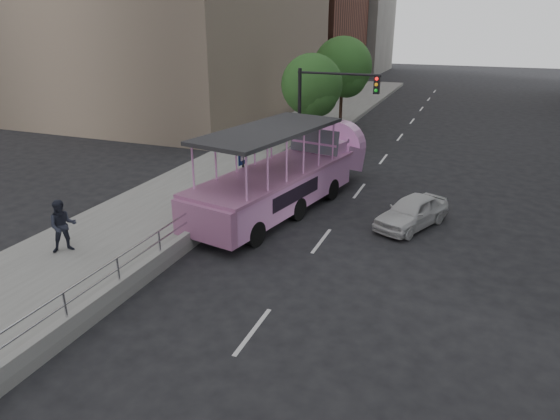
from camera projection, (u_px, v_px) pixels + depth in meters
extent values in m
plane|color=black|center=(250.00, 288.00, 14.95)|extent=(160.00, 160.00, 0.00)
cube|color=gray|center=(230.00, 172.00, 25.54)|extent=(5.50, 80.00, 0.30)
cube|color=#9A9A95|center=(193.00, 233.00, 17.58)|extent=(0.24, 30.00, 0.36)
cylinder|color=silver|center=(65.00, 305.00, 12.18)|extent=(0.07, 0.07, 0.70)
cylinder|color=silver|center=(118.00, 269.00, 13.92)|extent=(0.07, 0.07, 0.70)
cylinder|color=silver|center=(159.00, 241.00, 15.65)|extent=(0.07, 0.07, 0.70)
cylinder|color=silver|center=(192.00, 219.00, 17.39)|extent=(0.07, 0.07, 0.70)
cylinder|color=silver|center=(219.00, 200.00, 19.12)|extent=(0.07, 0.07, 0.70)
cylinder|color=silver|center=(242.00, 185.00, 20.85)|extent=(0.07, 0.07, 0.70)
cylinder|color=silver|center=(261.00, 172.00, 22.59)|extent=(0.07, 0.07, 0.70)
cylinder|color=silver|center=(277.00, 161.00, 24.32)|extent=(0.07, 0.07, 0.70)
cylinder|color=silver|center=(292.00, 152.00, 26.06)|extent=(0.07, 0.07, 0.70)
cylinder|color=silver|center=(192.00, 219.00, 17.39)|extent=(0.06, 22.00, 0.06)
cylinder|color=silver|center=(192.00, 210.00, 17.27)|extent=(0.06, 22.00, 0.06)
cylinder|color=black|center=(205.00, 220.00, 18.67)|extent=(0.54, 0.99, 0.93)
cylinder|color=black|center=(254.00, 234.00, 17.52)|extent=(0.54, 0.99, 0.93)
cylinder|color=black|center=(250.00, 198.00, 20.94)|extent=(0.54, 0.99, 0.93)
cylinder|color=black|center=(297.00, 209.00, 19.79)|extent=(0.54, 0.99, 0.93)
cylinder|color=black|center=(287.00, 181.00, 23.22)|extent=(0.54, 0.99, 0.93)
cylinder|color=black|center=(331.00, 189.00, 22.06)|extent=(0.54, 0.99, 0.93)
cube|color=#D889CA|center=(276.00, 188.00, 20.31)|extent=(4.21, 8.84, 1.30)
cube|color=#D889CA|center=(332.00, 156.00, 24.12)|extent=(2.92, 2.66, 1.62)
cylinder|color=#D889CA|center=(340.00, 146.00, 24.70)|extent=(2.53, 1.19, 2.44)
cube|color=#9E5C89|center=(204.00, 223.00, 16.86)|extent=(2.61, 0.86, 1.30)
cube|color=#9E5C89|center=(276.00, 172.00, 20.06)|extent=(4.39, 9.17, 0.12)
cube|color=#27272A|center=(269.00, 131.00, 19.11)|extent=(4.04, 7.25, 0.15)
cube|color=gray|center=(314.00, 141.00, 22.31)|extent=(2.38, 0.67, 1.09)
cube|color=#D889CA|center=(319.00, 146.00, 22.78)|extent=(2.44, 1.46, 0.52)
imported|color=silver|center=(412.00, 212.00, 19.11)|extent=(2.80, 3.86, 1.22)
imported|color=#252836|center=(63.00, 226.00, 16.31)|extent=(1.09, 1.09, 1.79)
cylinder|color=black|center=(243.00, 179.00, 20.62)|extent=(0.08, 0.08, 2.63)
cube|color=navy|center=(243.00, 153.00, 20.22)|extent=(0.09, 0.65, 0.95)
cube|color=silver|center=(243.00, 153.00, 20.21)|extent=(0.06, 0.42, 0.58)
cylinder|color=black|center=(299.00, 120.00, 25.84)|extent=(0.18, 0.18, 5.20)
cylinder|color=black|center=(339.00, 74.00, 24.29)|extent=(4.20, 0.12, 0.12)
cube|color=black|center=(377.00, 85.00, 23.80)|extent=(0.28, 0.22, 0.85)
sphere|color=red|center=(377.00, 79.00, 23.58)|extent=(0.16, 0.16, 0.16)
cylinder|color=#321F16|center=(311.00, 127.00, 29.43)|extent=(0.22, 0.22, 3.08)
sphere|color=#2F6327|center=(312.00, 85.00, 28.56)|extent=(3.52, 3.52, 3.52)
sphere|color=#2F6327|center=(317.00, 96.00, 28.36)|extent=(2.42, 2.42, 2.42)
cylinder|color=#321F16|center=(341.00, 108.00, 34.50)|extent=(0.22, 0.22, 3.47)
sphere|color=#2F6327|center=(343.00, 67.00, 33.51)|extent=(3.97, 3.97, 3.97)
sphere|color=#2F6327|center=(347.00, 77.00, 33.34)|extent=(2.73, 2.73, 2.73)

